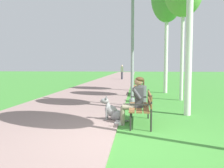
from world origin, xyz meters
The scene contains 9 objects.
ground_plane centered at (0.00, 0.00, 0.00)m, with size 120.00×120.00×0.00m, color #3D8433.
paved_path centered at (-2.20, 24.00, 0.02)m, with size 4.05×60.00×0.04m, color gray.
park_bench_near centered at (0.44, 1.50, 0.51)m, with size 0.55×1.50×0.85m.
park_bench_mid centered at (0.47, 7.87, 0.51)m, with size 0.55×1.50×0.85m.
person_seated_on_near_bench centered at (0.24, 1.43, 0.68)m, with size 0.74×0.49×1.25m.
dog_grey centered at (-0.36, 1.74, 0.26)m, with size 0.83×0.30×0.71m.
lamp_post_near centered at (0.12, 4.12, 2.45)m, with size 0.24×0.24×4.74m.
litter_bin centered at (0.52, 5.27, 0.35)m, with size 0.36×0.36×0.70m, color #515156.
pedestrian_distant centered at (-1.35, 21.78, 0.84)m, with size 0.32×0.22×1.65m.
Camera 1 is at (0.28, -4.64, 1.53)m, focal length 37.65 mm.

